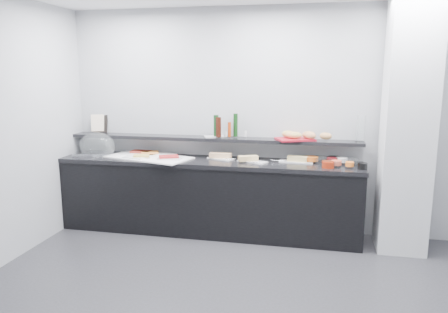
% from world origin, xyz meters
% --- Properties ---
extents(ground, '(5.00, 5.00, 0.00)m').
position_xyz_m(ground, '(0.00, 0.00, 0.00)').
color(ground, '#2D2D30').
rests_on(ground, ground).
extents(back_wall, '(5.00, 0.02, 2.70)m').
position_xyz_m(back_wall, '(0.00, 2.00, 1.35)').
color(back_wall, '#A5A8AC').
rests_on(back_wall, ground).
extents(column, '(0.50, 0.50, 2.70)m').
position_xyz_m(column, '(1.50, 1.65, 1.35)').
color(column, silver).
rests_on(column, ground).
extents(buffet_cabinet, '(3.60, 0.60, 0.85)m').
position_xyz_m(buffet_cabinet, '(-0.70, 1.70, 0.42)').
color(buffet_cabinet, black).
rests_on(buffet_cabinet, ground).
extents(counter_top, '(3.62, 0.62, 0.05)m').
position_xyz_m(counter_top, '(-0.70, 1.70, 0.88)').
color(counter_top, black).
rests_on(counter_top, buffet_cabinet).
extents(wall_shelf, '(3.60, 0.25, 0.04)m').
position_xyz_m(wall_shelf, '(-0.70, 1.88, 1.13)').
color(wall_shelf, black).
rests_on(wall_shelf, back_wall).
extents(cloche_base, '(0.48, 0.38, 0.04)m').
position_xyz_m(cloche_base, '(-2.21, 1.68, 0.92)').
color(cloche_base, silver).
rests_on(cloche_base, counter_top).
extents(cloche_dome, '(0.57, 0.44, 0.34)m').
position_xyz_m(cloche_dome, '(-2.13, 1.68, 1.03)').
color(cloche_dome, white).
rests_on(cloche_dome, cloche_base).
extents(linen_runner, '(1.13, 0.76, 0.01)m').
position_xyz_m(linen_runner, '(-1.44, 1.67, 0.91)').
color(linen_runner, white).
rests_on(linen_runner, counter_top).
extents(platter_meat_a, '(0.38, 0.31, 0.01)m').
position_xyz_m(platter_meat_a, '(-1.69, 1.83, 0.92)').
color(platter_meat_a, silver).
rests_on(platter_meat_a, linen_runner).
extents(food_meat_a, '(0.25, 0.17, 0.02)m').
position_xyz_m(food_meat_a, '(-1.61, 1.85, 0.94)').
color(food_meat_a, maroon).
rests_on(food_meat_a, platter_meat_a).
extents(platter_salmon, '(0.30, 0.24, 0.01)m').
position_xyz_m(platter_salmon, '(-1.30, 1.85, 0.92)').
color(platter_salmon, white).
rests_on(platter_salmon, linen_runner).
extents(food_salmon, '(0.25, 0.20, 0.02)m').
position_xyz_m(food_salmon, '(-1.48, 1.82, 0.94)').
color(food_salmon, orange).
rests_on(food_salmon, platter_salmon).
extents(platter_cheese, '(0.31, 0.25, 0.01)m').
position_xyz_m(platter_cheese, '(-1.57, 1.57, 0.92)').
color(platter_cheese, white).
rests_on(platter_cheese, linen_runner).
extents(food_cheese, '(0.22, 0.17, 0.02)m').
position_xyz_m(food_cheese, '(-1.50, 1.59, 0.94)').
color(food_cheese, gold).
rests_on(food_cheese, platter_cheese).
extents(platter_meat_b, '(0.29, 0.21, 0.01)m').
position_xyz_m(platter_meat_b, '(-1.14, 1.60, 0.92)').
color(platter_meat_b, silver).
rests_on(platter_meat_b, linen_runner).
extents(food_meat_b, '(0.27, 0.23, 0.02)m').
position_xyz_m(food_meat_b, '(-1.16, 1.60, 0.94)').
color(food_meat_b, maroon).
rests_on(food_meat_b, platter_meat_b).
extents(sandwich_plate_left, '(0.35, 0.25, 0.01)m').
position_xyz_m(sandwich_plate_left, '(-0.56, 1.78, 0.91)').
color(sandwich_plate_left, silver).
rests_on(sandwich_plate_left, counter_top).
extents(sandwich_food_left, '(0.26, 0.11, 0.06)m').
position_xyz_m(sandwich_food_left, '(-0.57, 1.79, 0.94)').
color(sandwich_food_left, '#E5AE78').
rests_on(sandwich_food_left, sandwich_plate_left).
extents(tongs_left, '(0.15, 0.08, 0.01)m').
position_xyz_m(tongs_left, '(-0.45, 1.72, 0.92)').
color(tongs_left, silver).
rests_on(tongs_left, sandwich_plate_left).
extents(sandwich_plate_mid, '(0.37, 0.27, 0.01)m').
position_xyz_m(sandwich_plate_mid, '(-0.16, 1.68, 0.91)').
color(sandwich_plate_mid, white).
rests_on(sandwich_plate_mid, counter_top).
extents(sandwich_food_mid, '(0.24, 0.17, 0.06)m').
position_xyz_m(sandwich_food_mid, '(-0.21, 1.67, 0.94)').
color(sandwich_food_mid, tan).
rests_on(sandwich_food_mid, sandwich_plate_mid).
extents(tongs_mid, '(0.16, 0.02, 0.01)m').
position_xyz_m(tongs_mid, '(-0.15, 1.59, 0.92)').
color(tongs_mid, '#B2B5B9').
rests_on(tongs_mid, sandwich_plate_mid).
extents(sandwich_plate_right, '(0.40, 0.18, 0.01)m').
position_xyz_m(sandwich_plate_right, '(0.34, 1.79, 0.91)').
color(sandwich_plate_right, white).
rests_on(sandwich_plate_right, counter_top).
extents(sandwich_food_right, '(0.24, 0.13, 0.06)m').
position_xyz_m(sandwich_food_right, '(0.35, 1.78, 0.94)').
color(sandwich_food_right, tan).
rests_on(sandwich_food_right, sandwich_plate_right).
extents(tongs_right, '(0.16, 0.01, 0.01)m').
position_xyz_m(tongs_right, '(0.13, 1.75, 0.92)').
color(tongs_right, '#BABBC1').
rests_on(tongs_right, sandwich_plate_right).
extents(bowl_glass_fruit, '(0.23, 0.23, 0.07)m').
position_xyz_m(bowl_glass_fruit, '(0.60, 1.83, 0.94)').
color(bowl_glass_fruit, white).
rests_on(bowl_glass_fruit, counter_top).
extents(fill_glass_fruit, '(0.18, 0.18, 0.05)m').
position_xyz_m(fill_glass_fruit, '(0.51, 1.80, 0.95)').
color(fill_glass_fruit, '#CB5C1B').
rests_on(fill_glass_fruit, bowl_glass_fruit).
extents(bowl_black_jam, '(0.19, 0.19, 0.07)m').
position_xyz_m(bowl_black_jam, '(0.77, 1.86, 0.94)').
color(bowl_black_jam, black).
rests_on(bowl_black_jam, counter_top).
extents(fill_black_jam, '(0.16, 0.16, 0.05)m').
position_xyz_m(fill_black_jam, '(0.75, 1.78, 0.95)').
color(fill_black_jam, '#540C10').
rests_on(fill_black_jam, bowl_black_jam).
extents(bowl_glass_cream, '(0.19, 0.19, 0.07)m').
position_xyz_m(bowl_glass_cream, '(0.95, 1.80, 0.94)').
color(bowl_glass_cream, white).
rests_on(bowl_glass_cream, counter_top).
extents(fill_glass_cream, '(0.18, 0.18, 0.05)m').
position_xyz_m(fill_glass_cream, '(0.85, 1.81, 0.95)').
color(fill_glass_cream, silver).
rests_on(fill_glass_cream, bowl_glass_cream).
extents(bowl_red_jam, '(0.14, 0.14, 0.07)m').
position_xyz_m(bowl_red_jam, '(0.70, 1.56, 0.94)').
color(bowl_red_jam, maroon).
rests_on(bowl_red_jam, counter_top).
extents(fill_red_jam, '(0.11, 0.11, 0.05)m').
position_xyz_m(fill_red_jam, '(0.68, 1.58, 0.95)').
color(fill_red_jam, '#511B0B').
rests_on(fill_red_jam, bowl_red_jam).
extents(bowl_glass_salmon, '(0.20, 0.20, 0.07)m').
position_xyz_m(bowl_glass_salmon, '(0.76, 1.61, 0.94)').
color(bowl_glass_salmon, white).
rests_on(bowl_glass_salmon, counter_top).
extents(fill_glass_salmon, '(0.12, 0.12, 0.05)m').
position_xyz_m(fill_glass_salmon, '(0.79, 1.63, 0.95)').
color(fill_glass_salmon, '#CF4F32').
rests_on(fill_glass_salmon, bowl_glass_salmon).
extents(bowl_black_fruit, '(0.10, 0.10, 0.07)m').
position_xyz_m(bowl_black_fruit, '(1.06, 1.56, 0.94)').
color(bowl_black_fruit, black).
rests_on(bowl_black_fruit, counter_top).
extents(fill_black_fruit, '(0.11, 0.11, 0.05)m').
position_xyz_m(fill_black_fruit, '(0.93, 1.58, 0.95)').
color(fill_black_fruit, orange).
rests_on(fill_black_fruit, bowl_black_fruit).
extents(framed_print, '(0.20, 0.08, 0.26)m').
position_xyz_m(framed_print, '(-2.23, 1.99, 1.28)').
color(framed_print, black).
rests_on(framed_print, wall_shelf).
extents(print_art, '(0.21, 0.13, 0.22)m').
position_xyz_m(print_art, '(-2.23, 1.96, 1.28)').
color(print_art, beige).
rests_on(print_art, framed_print).
extents(condiment_tray, '(0.28, 0.23, 0.01)m').
position_xyz_m(condiment_tray, '(-0.67, 1.90, 1.16)').
color(condiment_tray, silver).
rests_on(condiment_tray, wall_shelf).
extents(bottle_green_a, '(0.08, 0.08, 0.26)m').
position_xyz_m(bottle_green_a, '(-0.64, 1.89, 1.29)').
color(bottle_green_a, black).
rests_on(bottle_green_a, condiment_tray).
extents(bottle_brown, '(0.06, 0.06, 0.24)m').
position_xyz_m(bottle_brown, '(-0.60, 1.84, 1.28)').
color(bottle_brown, '#321109').
rests_on(bottle_brown, condiment_tray).
extents(bottle_green_b, '(0.07, 0.07, 0.28)m').
position_xyz_m(bottle_green_b, '(-0.41, 1.92, 1.30)').
color(bottle_green_b, '#0E3410').
rests_on(bottle_green_b, condiment_tray).
extents(bottle_hot, '(0.05, 0.05, 0.18)m').
position_xyz_m(bottle_hot, '(-0.47, 1.87, 1.25)').
color(bottle_hot, '#AA350C').
rests_on(bottle_hot, condiment_tray).
extents(shaker_salt, '(0.03, 0.03, 0.07)m').
position_xyz_m(shaker_salt, '(-0.51, 1.85, 1.20)').
color(shaker_salt, silver).
rests_on(shaker_salt, condiment_tray).
extents(shaker_pepper, '(0.04, 0.04, 0.07)m').
position_xyz_m(shaker_pepper, '(-0.29, 1.92, 1.20)').
color(shaker_pepper, white).
rests_on(shaker_pepper, condiment_tray).
extents(bread_tray, '(0.50, 0.44, 0.02)m').
position_xyz_m(bread_tray, '(0.31, 1.87, 1.16)').
color(bread_tray, '#A31121').
rests_on(bread_tray, wall_shelf).
extents(bread_roll_nw, '(0.15, 0.10, 0.08)m').
position_xyz_m(bread_roll_nw, '(0.23, 1.92, 1.21)').
color(bread_roll_nw, tan).
rests_on(bread_roll_nw, bread_tray).
extents(bread_roll_n, '(0.17, 0.13, 0.08)m').
position_xyz_m(bread_roll_n, '(0.47, 1.92, 1.21)').
color(bread_roll_n, '#C2884A').
rests_on(bread_roll_n, bread_tray).
extents(bread_roll_sw, '(0.16, 0.12, 0.08)m').
position_xyz_m(bread_roll_sw, '(0.31, 1.83, 1.21)').
color(bread_roll_sw, tan).
rests_on(bread_roll_sw, bread_tray).
extents(bread_roll_s, '(0.16, 0.13, 0.08)m').
position_xyz_m(bread_roll_s, '(0.49, 1.84, 1.21)').
color(bread_roll_s, '#CA7D4D').
rests_on(bread_roll_s, bread_tray).
extents(bread_roll_se, '(0.16, 0.12, 0.08)m').
position_xyz_m(bread_roll_se, '(0.66, 1.84, 1.21)').
color(bread_roll_se, '#C2864A').
rests_on(bread_roll_se, bread_tray).
extents(bread_roll_midw, '(0.15, 0.10, 0.08)m').
position_xyz_m(bread_roll_midw, '(0.28, 1.84, 1.21)').
color(bread_roll_midw, tan).
rests_on(bread_roll_midw, bread_tray).
extents(bread_roll_mide, '(0.14, 0.09, 0.08)m').
position_xyz_m(bread_roll_mide, '(0.46, 1.89, 1.21)').
color(bread_roll_mide, '#B37244').
rests_on(bread_roll_mide, bread_tray).
extents(carafe, '(0.13, 0.13, 0.30)m').
position_xyz_m(carafe, '(1.05, 1.90, 1.30)').
color(carafe, white).
rests_on(carafe, wall_shelf).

